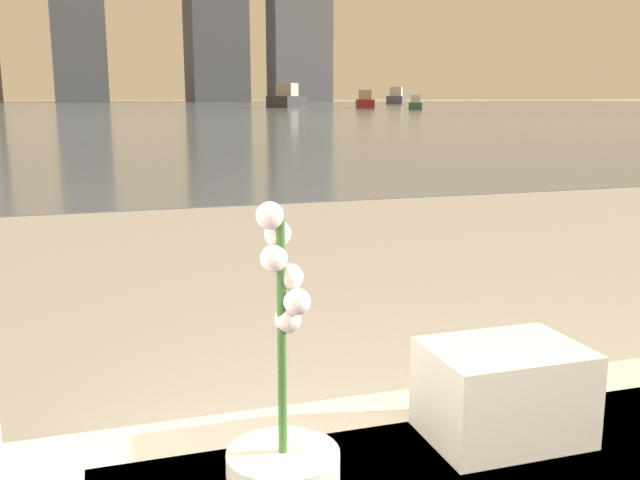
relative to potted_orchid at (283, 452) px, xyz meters
The scene contains 7 objects.
potted_orchid is the anchor object (origin of this frame).
towel_stack 0.42m from the potted_orchid, 12.75° to the left, with size 0.26×0.19×0.16m.
harbor_water 61.20m from the potted_orchid, 89.53° to the left, with size 180.00×110.00×0.01m.
harbor_boat_1 89.63m from the potted_orchid, 66.27° to the left, with size 4.33×5.80×2.09m.
harbor_boat_2 63.78m from the potted_orchid, 74.93° to the left, with size 4.76×5.78×2.12m.
harbor_boat_3 55.84m from the potted_orchid, 64.66° to the left, with size 2.18×3.08×1.10m.
harbor_boat_4 61.21m from the potted_orchid, 68.71° to the left, with size 2.57×4.29×1.52m.
Camera 1 is at (-0.73, -0.08, 1.11)m, focal length 40.00 mm.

